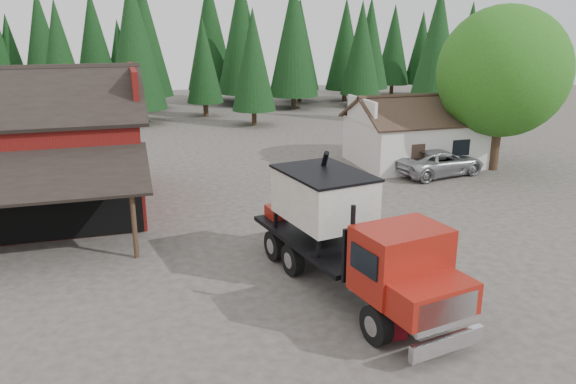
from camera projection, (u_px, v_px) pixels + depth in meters
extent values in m
plane|color=#473F37|center=(284.00, 261.00, 22.37)|extent=(120.00, 120.00, 0.00)
cube|color=maroon|center=(14.00, 162.00, 27.75)|extent=(12.00, 10.00, 5.00)
cube|color=black|center=(12.00, 85.00, 29.01)|extent=(12.80, 5.53, 2.35)
cube|color=maroon|center=(133.00, 87.00, 28.38)|extent=(0.25, 7.00, 2.00)
cylinder|color=#382619|center=(134.00, 225.00, 22.33)|extent=(0.20, 0.20, 2.80)
cube|color=silver|center=(416.00, 141.00, 37.42)|extent=(8.00, 6.00, 3.00)
cube|color=#38281E|center=(430.00, 111.00, 35.39)|extent=(8.60, 3.42, 1.80)
cube|color=#38281E|center=(407.00, 104.00, 38.14)|extent=(8.60, 3.42, 1.80)
cube|color=silver|center=(362.00, 110.00, 35.66)|extent=(0.20, 4.20, 1.50)
cube|color=silver|center=(471.00, 105.00, 37.87)|extent=(0.20, 4.20, 1.50)
cube|color=#38281E|center=(418.00, 160.00, 34.39)|extent=(0.90, 0.06, 2.00)
cube|color=black|center=(461.00, 148.00, 35.04)|extent=(1.20, 0.06, 1.00)
cylinder|color=#382619|center=(495.00, 145.00, 35.75)|extent=(0.60, 0.60, 3.20)
sphere|color=#2C5D15|center=(503.00, 72.00, 34.41)|extent=(8.00, 8.00, 8.00)
sphere|color=#2C5D15|center=(477.00, 91.00, 35.16)|extent=(4.40, 4.40, 4.40)
sphere|color=#2C5D15|center=(524.00, 87.00, 34.22)|extent=(4.80, 4.80, 4.80)
cylinder|color=#382619|center=(254.00, 117.00, 51.26)|extent=(0.44, 0.44, 1.60)
cone|color=black|center=(253.00, 60.00, 49.77)|extent=(3.96, 3.96, 9.00)
cylinder|color=#382619|center=(432.00, 115.00, 52.02)|extent=(0.44, 0.44, 1.60)
cone|color=black|center=(437.00, 47.00, 50.24)|extent=(4.84, 4.84, 11.00)
cylinder|color=#382619|center=(140.00, 115.00, 52.15)|extent=(0.44, 0.44, 1.60)
cone|color=black|center=(134.00, 42.00, 50.22)|extent=(5.28, 5.28, 12.00)
cylinder|color=black|center=(376.00, 325.00, 16.52)|extent=(0.60, 1.27, 1.22)
cylinder|color=black|center=(437.00, 307.00, 17.53)|extent=(0.60, 1.27, 1.22)
cylinder|color=black|center=(293.00, 260.00, 21.04)|extent=(0.60, 1.27, 1.22)
cylinder|color=black|center=(345.00, 249.00, 22.05)|extent=(0.60, 1.27, 1.22)
cylinder|color=black|center=(275.00, 246.00, 22.36)|extent=(0.60, 1.27, 1.22)
cylinder|color=black|center=(325.00, 236.00, 23.37)|extent=(0.60, 1.27, 1.22)
cube|color=black|center=(345.00, 260.00, 19.91)|extent=(2.91, 9.58, 0.44)
cube|color=silver|center=(447.00, 343.00, 15.57)|extent=(2.54, 0.65, 0.50)
cube|color=silver|center=(447.00, 313.00, 15.40)|extent=(2.09, 0.49, 1.00)
cube|color=maroon|center=(431.00, 298.00, 15.92)|extent=(2.71, 1.86, 0.94)
cube|color=maroon|center=(401.00, 260.00, 16.97)|extent=(2.95, 2.33, 2.05)
cube|color=black|center=(421.00, 260.00, 16.12)|extent=(2.30, 0.51, 1.00)
cylinder|color=black|center=(352.00, 236.00, 17.15)|extent=(0.18, 0.18, 1.99)
cube|color=black|center=(379.00, 249.00, 17.92)|extent=(2.69, 0.62, 1.77)
cube|color=black|center=(323.00, 238.00, 21.14)|extent=(3.93, 6.82, 0.18)
cube|color=silver|center=(324.00, 197.00, 20.66)|extent=(3.16, 4.05, 1.77)
cone|color=silver|center=(323.00, 225.00, 20.99)|extent=(2.83, 2.83, 0.77)
cube|color=black|center=(324.00, 173.00, 20.40)|extent=(3.29, 4.18, 0.09)
cylinder|color=black|center=(318.00, 186.00, 22.30)|extent=(0.40, 2.46, 3.38)
cube|color=maroon|center=(276.00, 212.00, 23.02)|extent=(0.81, 0.99, 0.50)
cylinder|color=silver|center=(415.00, 282.00, 18.52)|extent=(0.81, 1.20, 0.62)
imported|color=#B2B3BA|center=(439.00, 162.00, 34.72)|extent=(6.24, 3.70, 1.63)
cube|color=maroon|center=(390.00, 323.00, 17.24)|extent=(0.77, 1.14, 0.60)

